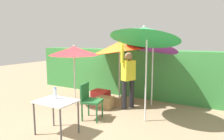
% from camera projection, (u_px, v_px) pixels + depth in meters
% --- Properties ---
extents(ground_plane, '(24.00, 24.00, 0.00)m').
position_uv_depth(ground_plane, '(107.00, 111.00, 5.65)').
color(ground_plane, '#9E8466').
extents(hedge_row, '(8.00, 0.70, 1.61)m').
position_uv_depth(hedge_row, '(135.00, 72.00, 7.18)').
color(hedge_row, '#38843D').
rests_on(hedge_row, ground_plane).
extents(umbrella_rainbow, '(1.60, 1.61, 2.43)m').
position_uv_depth(umbrella_rainbow, '(145.00, 34.00, 4.63)').
color(umbrella_rainbow, silver).
rests_on(umbrella_rainbow, ground_plane).
extents(umbrella_orange, '(1.43, 1.43, 1.80)m').
position_uv_depth(umbrella_orange, '(74.00, 51.00, 5.91)').
color(umbrella_orange, silver).
rests_on(umbrella_orange, ground_plane).
extents(umbrella_yellow, '(1.91, 1.88, 2.02)m').
position_uv_depth(umbrella_yellow, '(119.00, 47.00, 6.50)').
color(umbrella_yellow, silver).
rests_on(umbrella_yellow, ground_plane).
extents(umbrella_navy, '(1.60, 1.56, 2.26)m').
position_uv_depth(umbrella_navy, '(152.00, 44.00, 5.87)').
color(umbrella_navy, silver).
rests_on(umbrella_navy, ground_plane).
extents(person_vendor, '(0.34, 0.54, 1.88)m').
position_uv_depth(person_vendor, '(128.00, 76.00, 5.71)').
color(person_vendor, black).
rests_on(person_vendor, ground_plane).
extents(chair_plastic, '(0.52, 0.52, 0.89)m').
position_uv_depth(chair_plastic, '(90.00, 99.00, 4.98)').
color(chair_plastic, '#236633').
rests_on(chair_plastic, ground_plane).
extents(cooler_box, '(0.52, 0.38, 0.37)m').
position_uv_depth(cooler_box, '(101.00, 96.00, 6.41)').
color(cooler_box, red).
rests_on(cooler_box, ground_plane).
extents(crate_cardboard, '(0.47, 0.31, 0.33)m').
position_uv_depth(crate_cardboard, '(105.00, 102.00, 5.84)').
color(crate_cardboard, '#9E7A4C').
rests_on(crate_cardboard, ground_plane).
extents(folding_table, '(0.80, 0.60, 0.72)m').
position_uv_depth(folding_table, '(56.00, 105.00, 4.16)').
color(folding_table, '#4C4C51').
rests_on(folding_table, ground_plane).
extents(bottle_water, '(0.07, 0.07, 0.24)m').
position_uv_depth(bottle_water, '(55.00, 93.00, 4.26)').
color(bottle_water, silver).
rests_on(bottle_water, folding_table).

